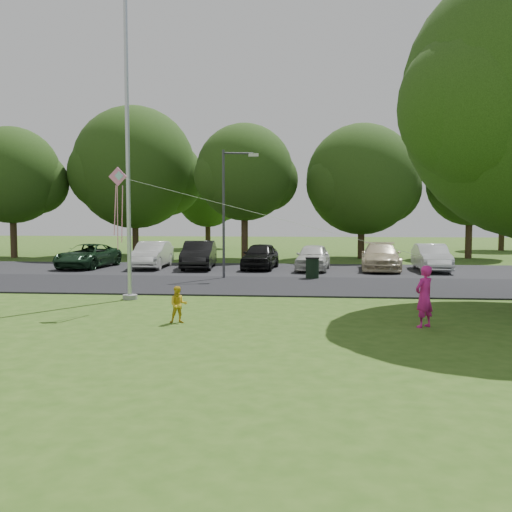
# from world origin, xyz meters

# --- Properties ---
(ground) EXTENTS (120.00, 120.00, 0.00)m
(ground) POSITION_xyz_m (0.00, 0.00, 0.00)
(ground) COLOR #305316
(ground) RESTS_ON ground
(park_road) EXTENTS (60.00, 6.00, 0.06)m
(park_road) POSITION_xyz_m (0.00, 9.00, 0.03)
(park_road) COLOR black
(park_road) RESTS_ON ground
(parking_strip) EXTENTS (42.00, 7.00, 0.06)m
(parking_strip) POSITION_xyz_m (0.00, 15.50, 0.03)
(parking_strip) COLOR black
(parking_strip) RESTS_ON ground
(flagpole) EXTENTS (0.50, 0.50, 10.00)m
(flagpole) POSITION_xyz_m (-3.50, 5.00, 4.17)
(flagpole) COLOR #B7BABF
(flagpole) RESTS_ON ground
(street_lamp) EXTENTS (1.60, 0.52, 5.78)m
(street_lamp) POSITION_xyz_m (-0.99, 11.45, 3.47)
(street_lamp) COLOR #3F3F44
(street_lamp) RESTS_ON ground
(trash_can) EXTENTS (0.63, 0.63, 0.99)m
(trash_can) POSITION_xyz_m (2.77, 11.62, 0.50)
(trash_can) COLOR black
(trash_can) RESTS_ON ground
(tree_row) EXTENTS (64.35, 11.94, 10.88)m
(tree_row) POSITION_xyz_m (1.59, 24.23, 5.71)
(tree_row) COLOR #332316
(tree_row) RESTS_ON ground
(horizon_trees) EXTENTS (77.46, 7.20, 7.02)m
(horizon_trees) POSITION_xyz_m (4.06, 33.88, 4.30)
(horizon_trees) COLOR #332316
(horizon_trees) RESTS_ON ground
(parked_cars) EXTENTS (19.98, 4.99, 1.44)m
(parked_cars) POSITION_xyz_m (-0.28, 15.55, 0.74)
(parked_cars) COLOR black
(parked_cars) RESTS_ON ground
(woman) EXTENTS (0.70, 0.67, 1.61)m
(woman) POSITION_xyz_m (5.59, 0.99, 0.81)
(woman) COLOR #C81A7F
(woman) RESTS_ON ground
(child_yellow) EXTENTS (0.56, 0.48, 1.00)m
(child_yellow) POSITION_xyz_m (-0.86, 0.96, 0.50)
(child_yellow) COLOR gold
(child_yellow) RESTS_ON ground
(kite) EXTENTS (8.92, 1.88, 2.50)m
(kite) POSITION_xyz_m (-2.72, 2.55, 3.53)
(kite) COLOR pink
(kite) RESTS_ON ground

